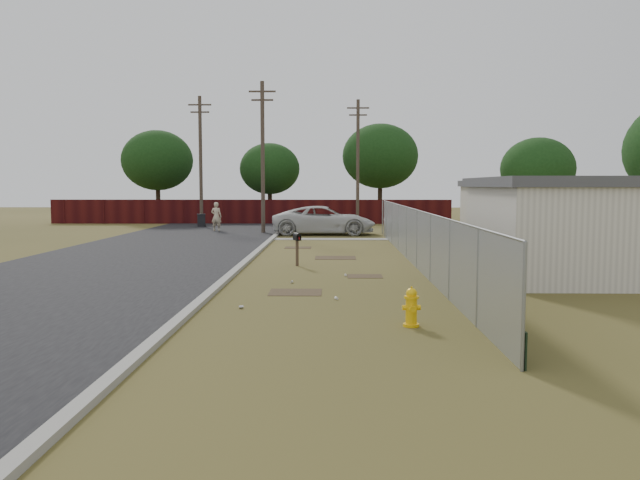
{
  "coord_description": "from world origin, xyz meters",
  "views": [
    {
      "loc": [
        0.19,
        -21.42,
        2.84
      ],
      "look_at": [
        -0.22,
        -1.48,
        1.1
      ],
      "focal_mm": 35.0,
      "sensor_mm": 36.0,
      "label": 1
    }
  ],
  "objects_px": {
    "fire_hydrant": "(411,308)",
    "pedestrian": "(216,217)",
    "mailbox": "(297,240)",
    "pickup_truck": "(324,220)",
    "trash_bin": "(201,220)"
  },
  "relations": [
    {
      "from": "trash_bin",
      "to": "pedestrian",
      "type": "bearing_deg",
      "value": -65.93
    },
    {
      "from": "fire_hydrant",
      "to": "mailbox",
      "type": "xyz_separation_m",
      "value": [
        -2.85,
        9.5,
        0.55
      ]
    },
    {
      "from": "pedestrian",
      "to": "mailbox",
      "type": "bearing_deg",
      "value": 118.74
    },
    {
      "from": "mailbox",
      "to": "pedestrian",
      "type": "height_order",
      "value": "pedestrian"
    },
    {
      "from": "pickup_truck",
      "to": "pedestrian",
      "type": "xyz_separation_m",
      "value": [
        -6.75,
        2.51,
        0.08
      ]
    },
    {
      "from": "pickup_truck",
      "to": "trash_bin",
      "type": "height_order",
      "value": "pickup_truck"
    },
    {
      "from": "mailbox",
      "to": "pickup_truck",
      "type": "relative_size",
      "value": 0.2
    },
    {
      "from": "pickup_truck",
      "to": "trash_bin",
      "type": "xyz_separation_m",
      "value": [
        -8.55,
        6.55,
        -0.37
      ]
    },
    {
      "from": "pedestrian",
      "to": "trash_bin",
      "type": "distance_m",
      "value": 4.45
    },
    {
      "from": "fire_hydrant",
      "to": "trash_bin",
      "type": "height_order",
      "value": "trash_bin"
    },
    {
      "from": "fire_hydrant",
      "to": "pedestrian",
      "type": "bearing_deg",
      "value": 108.64
    },
    {
      "from": "pickup_truck",
      "to": "pedestrian",
      "type": "distance_m",
      "value": 7.2
    },
    {
      "from": "pedestrian",
      "to": "trash_bin",
      "type": "bearing_deg",
      "value": -56.9
    },
    {
      "from": "mailbox",
      "to": "pickup_truck",
      "type": "height_order",
      "value": "pickup_truck"
    },
    {
      "from": "mailbox",
      "to": "pedestrian",
      "type": "distance_m",
      "value": 17.81
    }
  ]
}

